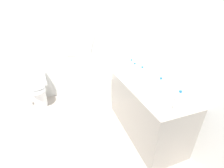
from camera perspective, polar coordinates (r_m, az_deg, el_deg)
name	(u,v)px	position (r m, az deg, el deg)	size (l,w,h in m)	color
ground_plane	(79,133)	(2.63, -12.50, -17.97)	(3.79, 3.79, 0.00)	#9E9389
wall_back_tiled	(64,44)	(3.39, -18.24, 14.47)	(3.10, 0.10, 2.34)	silver
wall_right_mirror	(161,56)	(2.50, 18.45, 10.35)	(0.10, 3.19, 2.34)	silver
bathtub	(95,85)	(3.33, -6.62, -0.28)	(1.56, 0.76, 1.39)	silver
toilet	(38,89)	(3.37, -26.74, -1.92)	(0.38, 0.54, 0.70)	white
vanity_counter	(145,109)	(2.43, 12.76, -9.39)	(0.62, 1.45, 0.83)	gray
sink_basin	(145,83)	(2.23, 12.55, 0.21)	(0.31, 0.31, 0.04)	white
sink_faucet	(155,81)	(2.32, 16.42, 1.05)	(0.12, 0.15, 0.06)	silver
water_bottle_0	(134,69)	(2.58, 8.68, 5.92)	(0.06, 0.06, 0.19)	silver
water_bottle_1	(131,65)	(2.69, 7.44, 7.14)	(0.07, 0.07, 0.22)	silver
water_bottle_2	(142,73)	(2.38, 11.50, 4.15)	(0.07, 0.07, 0.21)	silver
water_bottle_3	(179,99)	(1.86, 24.53, -5.14)	(0.06, 0.06, 0.19)	silver
water_bottle_4	(160,85)	(2.07, 18.11, -0.40)	(0.06, 0.06, 0.20)	silver
drinking_glass_0	(161,92)	(2.02, 18.31, -2.83)	(0.07, 0.07, 0.08)	white
drinking_glass_1	(136,75)	(2.44, 9.44, 3.47)	(0.07, 0.07, 0.09)	white
drinking_glass_2	(177,106)	(1.79, 23.92, -7.90)	(0.08, 0.08, 0.10)	white
drinking_glass_3	(170,98)	(1.91, 21.64, -5.19)	(0.06, 0.06, 0.09)	white
soap_dish	(139,75)	(2.54, 10.32, 3.54)	(0.09, 0.06, 0.02)	white
toilet_paper_roll	(29,103)	(3.58, -29.40, -6.38)	(0.11, 0.11, 0.14)	white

